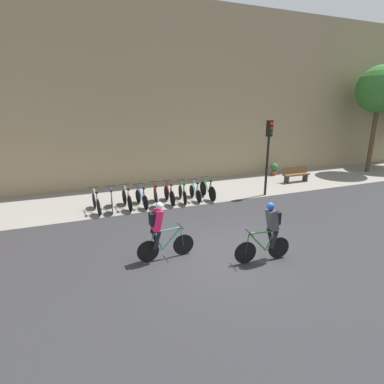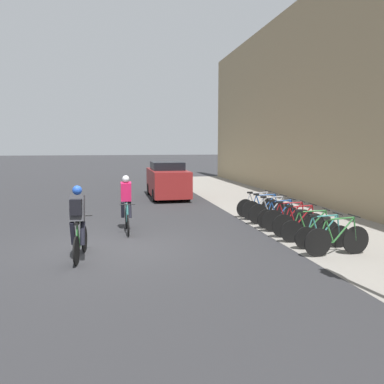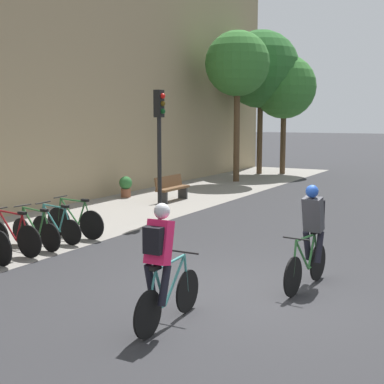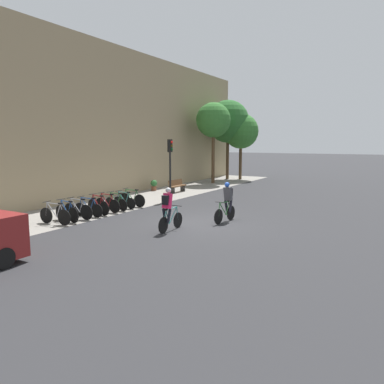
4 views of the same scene
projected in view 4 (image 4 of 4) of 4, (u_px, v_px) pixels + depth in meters
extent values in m
plane|color=#2B2B2D|center=(202.00, 223.00, 16.43)|extent=(200.00, 200.00, 0.00)
cube|color=gray|center=(90.00, 209.00, 19.80)|extent=(44.00, 4.50, 0.01)
cube|color=#9E8966|center=(53.00, 117.00, 20.42)|extent=(44.00, 0.60, 9.73)
cylinder|color=black|center=(178.00, 220.00, 15.45)|extent=(0.65, 0.05, 0.65)
cylinder|color=black|center=(163.00, 225.00, 14.50)|extent=(0.65, 0.05, 0.65)
cylinder|color=teal|center=(173.00, 215.00, 15.09)|extent=(0.60, 0.05, 0.62)
cylinder|color=teal|center=(168.00, 217.00, 14.74)|extent=(0.28, 0.05, 0.58)
cylinder|color=teal|center=(171.00, 209.00, 14.95)|extent=(0.81, 0.06, 0.07)
cylinder|color=teal|center=(166.00, 224.00, 14.69)|extent=(0.44, 0.04, 0.05)
cylinder|color=teal|center=(165.00, 218.00, 14.55)|extent=(0.23, 0.04, 0.56)
cylinder|color=teal|center=(177.00, 213.00, 15.38)|extent=(0.12, 0.04, 0.59)
cylinder|color=black|center=(177.00, 206.00, 15.29)|extent=(0.04, 0.46, 0.03)
cube|color=black|center=(166.00, 210.00, 14.60)|extent=(0.20, 0.08, 0.06)
cube|color=#EA1E56|center=(167.00, 201.00, 14.64)|extent=(0.33, 0.33, 0.63)
sphere|color=silver|center=(168.00, 190.00, 14.65)|extent=(0.22, 0.22, 0.22)
cylinder|color=black|center=(169.00, 216.00, 14.62)|extent=(0.28, 0.12, 0.56)
cylinder|color=black|center=(164.00, 215.00, 14.72)|extent=(0.24, 0.12, 0.56)
cube|color=black|center=(165.00, 200.00, 14.51)|extent=(0.15, 0.26, 0.36)
cylinder|color=black|center=(218.00, 217.00, 16.12)|extent=(0.67, 0.10, 0.67)
cylinder|color=black|center=(231.00, 213.00, 16.99)|extent=(0.67, 0.10, 0.67)
cylinder|color=#2D6B33|center=(223.00, 209.00, 16.38)|extent=(0.59, 0.09, 0.62)
cylinder|color=#2D6B33|center=(228.00, 208.00, 16.71)|extent=(0.28, 0.07, 0.58)
cylinder|color=#2D6B33|center=(224.00, 202.00, 16.44)|extent=(0.80, 0.11, 0.07)
cylinder|color=#2D6B33|center=(229.00, 214.00, 16.82)|extent=(0.43, 0.07, 0.05)
cylinder|color=#2D6B33|center=(230.00, 207.00, 16.88)|extent=(0.23, 0.05, 0.56)
cylinder|color=#2D6B33|center=(219.00, 210.00, 16.12)|extent=(0.12, 0.05, 0.59)
cylinder|color=black|center=(220.00, 202.00, 16.11)|extent=(0.07, 0.46, 0.03)
cube|color=black|center=(229.00, 201.00, 16.76)|extent=(0.21, 0.10, 0.06)
cube|color=#3D3D42|center=(228.00, 194.00, 16.63)|extent=(0.35, 0.35, 0.63)
sphere|color=#1E47AD|center=(227.00, 185.00, 16.51)|extent=(0.24, 0.24, 0.22)
cylinder|color=black|center=(226.00, 206.00, 16.81)|extent=(0.28, 0.14, 0.56)
cylinder|color=black|center=(230.00, 206.00, 16.69)|extent=(0.25, 0.13, 0.56)
cube|color=black|center=(230.00, 192.00, 16.74)|extent=(0.16, 0.27, 0.36)
cylinder|color=black|center=(46.00, 215.00, 16.31)|extent=(0.10, 0.70, 0.70)
cylinder|color=black|center=(64.00, 217.00, 15.89)|extent=(0.10, 0.70, 0.70)
cylinder|color=#99999E|center=(52.00, 210.00, 16.13)|extent=(0.10, 0.56, 0.62)
cylinder|color=#99999E|center=(59.00, 211.00, 15.98)|extent=(0.07, 0.26, 0.58)
cylinder|color=#99999E|center=(54.00, 203.00, 16.05)|extent=(0.12, 0.76, 0.07)
cylinder|color=#99999E|center=(61.00, 217.00, 15.98)|extent=(0.07, 0.41, 0.05)
cylinder|color=#99999E|center=(62.00, 211.00, 15.89)|extent=(0.05, 0.22, 0.56)
cylinder|color=#99999E|center=(47.00, 209.00, 16.25)|extent=(0.05, 0.12, 0.59)
cylinder|color=black|center=(47.00, 202.00, 16.19)|extent=(0.46, 0.07, 0.03)
cube|color=black|center=(60.00, 203.00, 15.89)|extent=(0.10, 0.21, 0.06)
cylinder|color=black|center=(61.00, 213.00, 16.94)|extent=(0.12, 0.70, 0.71)
cylinder|color=black|center=(73.00, 215.00, 16.37)|extent=(0.12, 0.70, 0.71)
cylinder|color=#1E478C|center=(65.00, 207.00, 16.71)|extent=(0.10, 0.53, 0.62)
cylinder|color=#1E478C|center=(69.00, 208.00, 16.50)|extent=(0.07, 0.25, 0.58)
cylinder|color=#1E478C|center=(66.00, 201.00, 16.61)|extent=(0.12, 0.71, 0.07)
cylinder|color=#1E478C|center=(71.00, 215.00, 16.48)|extent=(0.08, 0.39, 0.05)
cylinder|color=#1E478C|center=(72.00, 209.00, 16.38)|extent=(0.06, 0.21, 0.56)
cylinder|color=#1E478C|center=(61.00, 206.00, 16.88)|extent=(0.05, 0.12, 0.58)
cylinder|color=black|center=(61.00, 199.00, 16.81)|extent=(0.46, 0.08, 0.03)
cube|color=black|center=(70.00, 201.00, 16.39)|extent=(0.10, 0.21, 0.06)
cylinder|color=black|center=(70.00, 211.00, 17.43)|extent=(0.08, 0.71, 0.71)
cylinder|color=black|center=(86.00, 212.00, 16.99)|extent=(0.08, 0.71, 0.71)
cylinder|color=#99999E|center=(75.00, 205.00, 17.24)|extent=(0.08, 0.55, 0.62)
cylinder|color=#99999E|center=(81.00, 206.00, 17.08)|extent=(0.06, 0.26, 0.58)
cylinder|color=#99999E|center=(77.00, 199.00, 17.15)|extent=(0.09, 0.75, 0.07)
cylinder|color=#99999E|center=(83.00, 212.00, 17.08)|extent=(0.06, 0.40, 0.05)
cylinder|color=#99999E|center=(85.00, 206.00, 16.99)|extent=(0.05, 0.21, 0.56)
cylinder|color=#99999E|center=(70.00, 205.00, 17.37)|extent=(0.04, 0.12, 0.58)
cylinder|color=black|center=(71.00, 198.00, 17.31)|extent=(0.46, 0.06, 0.03)
cube|color=black|center=(83.00, 199.00, 16.99)|extent=(0.09, 0.20, 0.06)
cylinder|color=black|center=(80.00, 209.00, 17.97)|extent=(0.11, 0.64, 0.64)
cylinder|color=black|center=(97.00, 211.00, 17.57)|extent=(0.11, 0.64, 0.64)
cylinder|color=#1E478C|center=(86.00, 204.00, 17.79)|extent=(0.10, 0.55, 0.62)
cylinder|color=#1E478C|center=(92.00, 205.00, 17.65)|extent=(0.07, 0.26, 0.58)
cylinder|color=#1E478C|center=(87.00, 198.00, 17.71)|extent=(0.12, 0.75, 0.07)
cylinder|color=#1E478C|center=(94.00, 211.00, 17.65)|extent=(0.08, 0.40, 0.05)
cylinder|color=#1E478C|center=(95.00, 205.00, 17.57)|extent=(0.06, 0.21, 0.56)
cylinder|color=#1E478C|center=(81.00, 203.00, 17.91)|extent=(0.05, 0.12, 0.58)
cylinder|color=black|center=(81.00, 197.00, 17.85)|extent=(0.46, 0.08, 0.03)
cube|color=black|center=(94.00, 198.00, 17.56)|extent=(0.10, 0.21, 0.06)
cylinder|color=black|center=(92.00, 206.00, 18.63)|extent=(0.15, 0.70, 0.71)
cylinder|color=black|center=(104.00, 208.00, 18.01)|extent=(0.15, 0.70, 0.71)
cylinder|color=maroon|center=(96.00, 201.00, 18.38)|extent=(0.13, 0.53, 0.62)
cylinder|color=maroon|center=(101.00, 202.00, 18.15)|extent=(0.08, 0.25, 0.58)
cylinder|color=maroon|center=(97.00, 196.00, 18.27)|extent=(0.16, 0.72, 0.07)
cylinder|color=maroon|center=(102.00, 208.00, 18.13)|extent=(0.10, 0.39, 0.05)
cylinder|color=maroon|center=(103.00, 203.00, 18.03)|extent=(0.07, 0.21, 0.56)
cylinder|color=maroon|center=(93.00, 201.00, 18.56)|extent=(0.05, 0.12, 0.58)
cylinder|color=black|center=(93.00, 194.00, 18.49)|extent=(0.46, 0.11, 0.03)
cube|color=black|center=(102.00, 196.00, 18.04)|extent=(0.11, 0.21, 0.06)
cylinder|color=black|center=(100.00, 205.00, 19.12)|extent=(0.05, 0.70, 0.70)
cylinder|color=black|center=(115.00, 206.00, 18.62)|extent=(0.05, 0.70, 0.70)
cylinder|color=maroon|center=(105.00, 200.00, 18.91)|extent=(0.05, 0.54, 0.62)
cylinder|color=maroon|center=(110.00, 201.00, 18.73)|extent=(0.05, 0.25, 0.58)
cylinder|color=maroon|center=(106.00, 194.00, 18.82)|extent=(0.05, 0.72, 0.07)
cylinder|color=maroon|center=(112.00, 206.00, 18.72)|extent=(0.04, 0.39, 0.05)
cylinder|color=maroon|center=(113.00, 201.00, 18.63)|extent=(0.04, 0.21, 0.56)
cylinder|color=maroon|center=(101.00, 199.00, 19.06)|extent=(0.04, 0.11, 0.58)
cylinder|color=black|center=(101.00, 193.00, 19.00)|extent=(0.46, 0.04, 0.03)
cube|color=black|center=(112.00, 194.00, 18.63)|extent=(0.08, 0.20, 0.06)
cylinder|color=black|center=(110.00, 203.00, 19.75)|extent=(0.12, 0.63, 0.63)
cylinder|color=black|center=(123.00, 205.00, 19.12)|extent=(0.12, 0.63, 0.63)
cylinder|color=#2D6B33|center=(114.00, 199.00, 19.49)|extent=(0.11, 0.57, 0.62)
cylinder|color=#2D6B33|center=(119.00, 200.00, 19.26)|extent=(0.07, 0.27, 0.58)
cylinder|color=#2D6B33|center=(115.00, 193.00, 19.39)|extent=(0.14, 0.77, 0.07)
cylinder|color=#2D6B33|center=(120.00, 205.00, 19.24)|extent=(0.09, 0.42, 0.05)
cylinder|color=#2D6B33|center=(122.00, 200.00, 19.14)|extent=(0.06, 0.22, 0.56)
cylinder|color=#2D6B33|center=(110.00, 198.00, 19.68)|extent=(0.05, 0.12, 0.59)
cylinder|color=black|center=(110.00, 192.00, 19.61)|extent=(0.46, 0.09, 0.03)
cube|color=black|center=(120.00, 194.00, 19.15)|extent=(0.11, 0.21, 0.06)
cylinder|color=black|center=(118.00, 202.00, 20.24)|extent=(0.05, 0.60, 0.60)
cylinder|color=black|center=(131.00, 204.00, 19.74)|extent=(0.05, 0.60, 0.60)
cylinder|color=teal|center=(122.00, 197.00, 20.03)|extent=(0.06, 0.53, 0.62)
cylinder|color=teal|center=(127.00, 198.00, 19.85)|extent=(0.05, 0.25, 0.58)
cylinder|color=teal|center=(123.00, 192.00, 19.94)|extent=(0.06, 0.71, 0.07)
cylinder|color=teal|center=(128.00, 203.00, 19.84)|extent=(0.04, 0.38, 0.05)
cylinder|color=teal|center=(130.00, 198.00, 19.75)|extent=(0.04, 0.20, 0.56)
cylinder|color=teal|center=(118.00, 197.00, 20.18)|extent=(0.04, 0.11, 0.58)
cylinder|color=black|center=(118.00, 191.00, 20.11)|extent=(0.46, 0.04, 0.03)
cube|color=black|center=(128.00, 192.00, 19.75)|extent=(0.09, 0.20, 0.06)
cylinder|color=black|center=(125.00, 199.00, 20.79)|extent=(0.05, 0.72, 0.71)
cylinder|color=black|center=(140.00, 201.00, 20.28)|extent=(0.05, 0.72, 0.71)
cylinder|color=#2D6B33|center=(130.00, 195.00, 20.58)|extent=(0.05, 0.57, 0.62)
cylinder|color=#2D6B33|center=(135.00, 196.00, 20.39)|extent=(0.04, 0.27, 0.58)
cylinder|color=#2D6B33|center=(131.00, 190.00, 20.48)|extent=(0.05, 0.77, 0.07)
cylinder|color=#2D6B33|center=(137.00, 201.00, 20.38)|extent=(0.04, 0.42, 0.05)
cylinder|color=#2D6B33|center=(138.00, 196.00, 20.29)|extent=(0.04, 0.22, 0.56)
cylinder|color=#2D6B33|center=(125.00, 194.00, 20.73)|extent=(0.04, 0.12, 0.59)
cylinder|color=black|center=(126.00, 188.00, 20.66)|extent=(0.46, 0.03, 0.03)
cube|color=black|center=(137.00, 190.00, 20.29)|extent=(0.08, 0.20, 0.06)
cylinder|color=black|center=(170.00, 170.00, 22.55)|extent=(0.12, 0.12, 3.68)
cube|color=black|center=(170.00, 146.00, 22.36)|extent=(0.26, 0.20, 0.76)
sphere|color=red|center=(172.00, 142.00, 22.27)|extent=(0.15, 0.15, 0.15)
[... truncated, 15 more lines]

